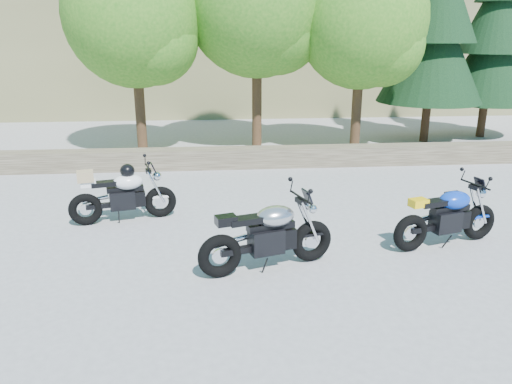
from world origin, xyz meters
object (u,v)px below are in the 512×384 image
blue_bike (448,217)px  backpack (454,204)px  white_bike (122,194)px  silver_bike (268,236)px

blue_bike → backpack: size_ratio=4.62×
blue_bike → white_bike: bearing=148.2°
backpack → blue_bike: bearing=-136.0°
silver_bike → white_bike: white_bike is taller
silver_bike → blue_bike: silver_bike is taller
silver_bike → backpack: size_ratio=4.87×
white_bike → backpack: white_bike is taller
silver_bike → backpack: (3.78, 2.01, -0.31)m
silver_bike → backpack: 4.29m
white_bike → backpack: size_ratio=4.54×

